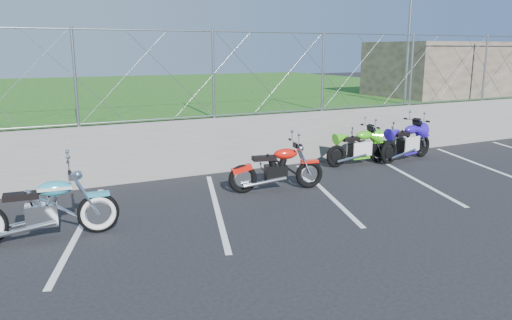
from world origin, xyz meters
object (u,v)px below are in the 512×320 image
cruiser_turquoise (45,211)px  naked_orange (278,170)px  sportbike_green (359,148)px  sportbike_blue (407,143)px

cruiser_turquoise → naked_orange: 4.56m
naked_orange → cruiser_turquoise: bearing=-158.6°
sportbike_green → cruiser_turquoise: bearing=-164.8°
sportbike_blue → naked_orange: bearing=-178.2°
naked_orange → sportbike_green: naked_orange is taller
cruiser_turquoise → naked_orange: size_ratio=1.12×
cruiser_turquoise → sportbike_green: bearing=19.3°
naked_orange → sportbike_green: size_ratio=1.07×
cruiser_turquoise → naked_orange: bearing=14.6°
naked_orange → sportbike_blue: sportbike_blue is taller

